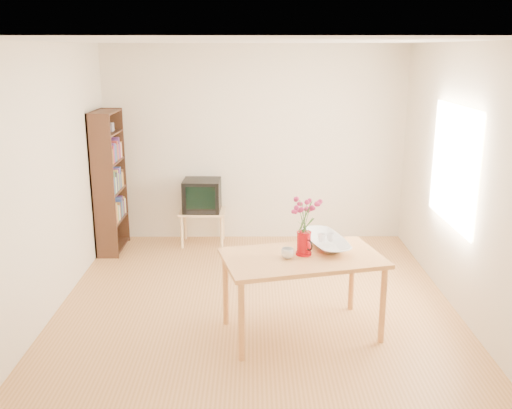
{
  "coord_description": "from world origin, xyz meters",
  "views": [
    {
      "loc": [
        -0.04,
        -5.29,
        2.54
      ],
      "look_at": [
        0.0,
        0.3,
        1.0
      ],
      "focal_mm": 40.0,
      "sensor_mm": 36.0,
      "label": 1
    }
  ],
  "objects_px": {
    "table": "(302,265)",
    "bowl": "(326,222)",
    "pitcher": "(304,244)",
    "mug": "(288,253)",
    "television": "(202,195)"
  },
  "relations": [
    {
      "from": "pitcher",
      "to": "bowl",
      "type": "height_order",
      "value": "bowl"
    },
    {
      "from": "mug",
      "to": "bowl",
      "type": "height_order",
      "value": "bowl"
    },
    {
      "from": "pitcher",
      "to": "mug",
      "type": "xyz_separation_m",
      "value": [
        -0.15,
        -0.09,
        -0.05
      ]
    },
    {
      "from": "pitcher",
      "to": "mug",
      "type": "relative_size",
      "value": 1.88
    },
    {
      "from": "table",
      "to": "pitcher",
      "type": "relative_size",
      "value": 7.08
    },
    {
      "from": "mug",
      "to": "bowl",
      "type": "xyz_separation_m",
      "value": [
        0.38,
        0.33,
        0.19
      ]
    },
    {
      "from": "table",
      "to": "bowl",
      "type": "height_order",
      "value": "bowl"
    },
    {
      "from": "mug",
      "to": "pitcher",
      "type": "bearing_deg",
      "value": -178.68
    },
    {
      "from": "mug",
      "to": "television",
      "type": "distance_m",
      "value": 2.74
    },
    {
      "from": "mug",
      "to": "television",
      "type": "xyz_separation_m",
      "value": [
        -0.97,
        2.56,
        -0.12
      ]
    },
    {
      "from": "table",
      "to": "pitcher",
      "type": "bearing_deg",
      "value": 58.42
    },
    {
      "from": "television",
      "to": "pitcher",
      "type": "bearing_deg",
      "value": -64.27
    },
    {
      "from": "pitcher",
      "to": "television",
      "type": "distance_m",
      "value": 2.72
    },
    {
      "from": "pitcher",
      "to": "mug",
      "type": "bearing_deg",
      "value": -178.67
    },
    {
      "from": "mug",
      "to": "bowl",
      "type": "relative_size",
      "value": 0.24
    }
  ]
}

